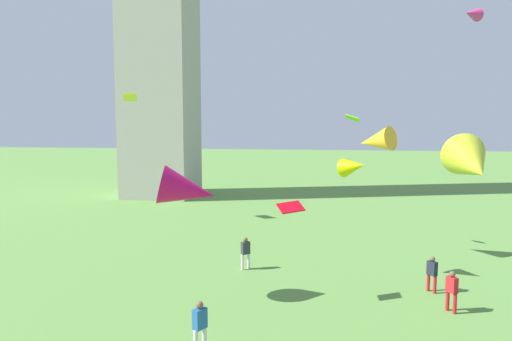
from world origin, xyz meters
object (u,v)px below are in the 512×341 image
Objects in this scene: person_2 at (200,324)px; kite_flying_2 at (291,207)px; kite_flying_1 at (188,190)px; kite_flying_5 at (130,97)px; person_0 at (246,251)px; kite_flying_7 at (472,164)px; kite_flying_3 at (354,166)px; kite_flying_8 at (352,118)px; kite_flying_9 at (472,14)px; person_1 at (432,272)px; person_3 at (452,289)px; kite_flying_10 at (375,141)px.

kite_flying_2 is at bearing 3.19° from person_2.
kite_flying_5 is at bearing 14.73° from kite_flying_1.
person_0 is 0.69× the size of kite_flying_7.
kite_flying_5 reaches higher than kite_flying_1.
kite_flying_3 is 1.88× the size of kite_flying_8.
kite_flying_1 is 2.39× the size of kite_flying_2.
kite_flying_9 reaches higher than kite_flying_5.
person_0 is 6.06m from kite_flying_1.
kite_flying_3 is at bearing -158.10° from kite_flying_2.
kite_flying_1 reaches higher than person_2.
person_0 is at bearing -87.00° from kite_flying_2.
person_1 is at bearing 87.31° from kite_flying_7.
kite_flying_3 is (-3.62, 3.32, 4.39)m from person_3.
kite_flying_7 reaches higher than kite_flying_2.
kite_flying_9 is at bearing -3.98° from person_2.
kite_flying_8 reaches higher than kite_flying_7.
person_2 is (0.01, -8.81, 0.06)m from person_0.
kite_flying_8 reaches higher than person_0.
kite_flying_9 is at bearing 171.42° from kite_flying_10.
kite_flying_5 is 18.30m from kite_flying_10.
person_2 is 5.83m from kite_flying_1.
person_2 is 1.08× the size of kite_flying_5.
kite_flying_9 is 11.73m from kite_flying_10.
kite_flying_10 is (1.32, 3.92, 1.00)m from kite_flying_3.
kite_flying_1 is 12.15m from kite_flying_8.
kite_flying_2 is 10.17m from kite_flying_8.
kite_flying_10 is at bearing 23.92° from kite_flying_3.
person_2 is at bearing -130.79° from person_0.
kite_flying_7 is at bearing 122.21° from kite_flying_2.
kite_flying_3 reaches higher than person_0.
kite_flying_5 is at bearing 134.81° from kite_flying_7.
kite_flying_2 is at bearing -76.81° from kite_flying_9.
kite_flying_9 reaches higher than kite_flying_2.
kite_flying_3 is 0.68× the size of kite_flying_10.
kite_flying_3 is 7.28m from kite_flying_7.
kite_flying_1 is 3.30× the size of kite_flying_8.
kite_flying_8 reaches higher than kite_flying_1.
person_0 is 8.97m from kite_flying_10.
kite_flying_3 reaches higher than kite_flying_1.
kite_flying_5 reaches higher than person_3.
kite_flying_10 is (6.48, 3.07, 5.39)m from person_0.
kite_flying_10 is (6.47, 11.88, 5.34)m from person_2.
kite_flying_3 reaches higher than person_3.
kite_flying_2 is 4.38m from kite_flying_3.
kite_flying_1 is (-10.35, -0.36, 3.69)m from person_3.
kite_flying_5 is at bearing 59.15° from person_2.
kite_flying_2 is 0.84× the size of kite_flying_9.
kite_flying_8 is at bearing -131.96° from kite_flying_5.
kite_flying_7 is (-0.09, -5.31, 5.15)m from person_1.
kite_flying_9 is (14.34, 13.87, 9.38)m from kite_flying_1.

